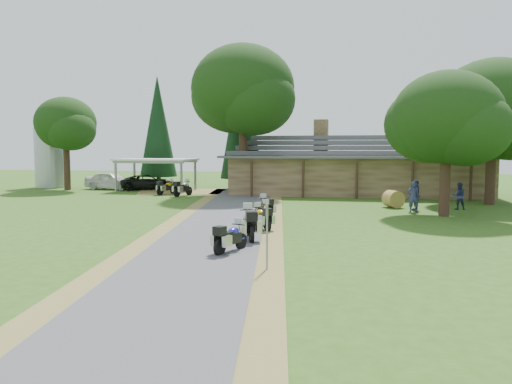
% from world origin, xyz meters
% --- Properties ---
extents(ground, '(120.00, 120.00, 0.00)m').
position_xyz_m(ground, '(0.00, 0.00, 0.00)').
color(ground, '#305117').
rests_on(ground, ground).
extents(driveway, '(51.95, 51.95, 0.00)m').
position_xyz_m(driveway, '(-0.50, 4.00, 0.00)').
color(driveway, '#4A4A4C').
rests_on(driveway, ground).
extents(lodge, '(21.40, 9.40, 4.90)m').
position_xyz_m(lodge, '(6.00, 24.00, 2.45)').
color(lodge, brown).
rests_on(lodge, ground).
extents(silo, '(3.07, 3.07, 6.14)m').
position_xyz_m(silo, '(-22.88, 25.35, 3.07)').
color(silo, gray).
rests_on(silo, ground).
extents(carport, '(6.60, 4.43, 2.85)m').
position_xyz_m(carport, '(-11.30, 23.26, 1.42)').
color(carport, silver).
rests_on(carport, ground).
extents(car_white_sedan, '(3.28, 6.41, 2.05)m').
position_xyz_m(car_white_sedan, '(-16.05, 24.05, 1.03)').
color(car_white_sedan, silver).
rests_on(car_white_sedan, ground).
extents(car_dark_suv, '(4.32, 5.80, 2.05)m').
position_xyz_m(car_dark_suv, '(-12.64, 24.47, 1.02)').
color(car_dark_suv, black).
rests_on(car_dark_suv, ground).
extents(motorcycle_row_a, '(1.14, 1.81, 1.18)m').
position_xyz_m(motorcycle_row_a, '(1.30, -1.00, 0.59)').
color(motorcycle_row_a, '#222395').
rests_on(motorcycle_row_a, ground).
extents(motorcycle_row_b, '(1.29, 2.20, 1.43)m').
position_xyz_m(motorcycle_row_b, '(1.45, 1.64, 0.72)').
color(motorcycle_row_b, '#94969A').
rests_on(motorcycle_row_b, ground).
extents(motorcycle_row_c, '(1.42, 1.77, 1.19)m').
position_xyz_m(motorcycle_row_c, '(1.49, 4.32, 0.60)').
color(motorcycle_row_c, '#E3B003').
rests_on(motorcycle_row_c, ground).
extents(motorcycle_row_d, '(0.69, 1.73, 1.16)m').
position_xyz_m(motorcycle_row_d, '(1.31, 5.89, 0.58)').
color(motorcycle_row_d, '#D04B06').
rests_on(motorcycle_row_d, ground).
extents(motorcycle_row_e, '(1.31, 1.87, 1.23)m').
position_xyz_m(motorcycle_row_e, '(1.02, 8.27, 0.61)').
color(motorcycle_row_e, black).
rests_on(motorcycle_row_e, ground).
extents(motorcycle_carport_a, '(1.37, 1.94, 1.27)m').
position_xyz_m(motorcycle_carport_a, '(-9.15, 20.10, 0.64)').
color(motorcycle_carport_a, '#D0AD01').
rests_on(motorcycle_carport_a, ground).
extents(motorcycle_carport_b, '(1.25, 2.08, 1.36)m').
position_xyz_m(motorcycle_carport_b, '(-7.43, 19.11, 0.68)').
color(motorcycle_carport_b, slate).
rests_on(motorcycle_carport_b, ground).
extents(person_a, '(0.62, 0.45, 2.13)m').
position_xyz_m(person_a, '(9.19, 12.14, 1.06)').
color(person_a, navy).
rests_on(person_a, ground).
extents(person_b, '(0.56, 0.41, 1.95)m').
position_xyz_m(person_b, '(12.09, 13.97, 0.98)').
color(person_b, navy).
rests_on(person_b, ground).
extents(person_c, '(0.61, 0.72, 2.16)m').
position_xyz_m(person_c, '(9.44, 12.98, 1.08)').
color(person_c, navy).
rests_on(person_c, ground).
extents(hay_bale, '(1.42, 1.38, 1.09)m').
position_xyz_m(hay_bale, '(8.23, 14.26, 0.54)').
color(hay_bale, '#A7843D').
rests_on(hay_bale, ground).
extents(sign_post, '(0.37, 0.06, 2.07)m').
position_xyz_m(sign_post, '(3.02, -3.34, 1.04)').
color(sign_post, gray).
rests_on(sign_post, ground).
extents(oak_lodge_left, '(8.18, 8.18, 13.67)m').
position_xyz_m(oak_lodge_left, '(-2.94, 20.75, 6.84)').
color(oak_lodge_left, black).
rests_on(oak_lodge_left, ground).
extents(oak_lodge_right, '(7.81, 7.81, 10.23)m').
position_xyz_m(oak_lodge_right, '(14.72, 17.27, 5.12)').
color(oak_lodge_right, black).
rests_on(oak_lodge_right, ground).
extents(oak_driveway, '(6.00, 6.00, 8.80)m').
position_xyz_m(oak_driveway, '(10.66, 10.69, 4.40)').
color(oak_driveway, black).
rests_on(oak_driveway, ground).
extents(oak_silo, '(5.37, 5.37, 9.78)m').
position_xyz_m(oak_silo, '(-19.63, 22.73, 4.89)').
color(oak_silo, black).
rests_on(oak_silo, ground).
extents(cedar_near, '(3.94, 3.94, 12.53)m').
position_xyz_m(cedar_near, '(-4.24, 26.30, 6.26)').
color(cedar_near, black).
rests_on(cedar_near, ground).
extents(cedar_far, '(3.66, 3.66, 10.94)m').
position_xyz_m(cedar_far, '(-13.33, 28.84, 5.47)').
color(cedar_far, black).
rests_on(cedar_far, ground).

